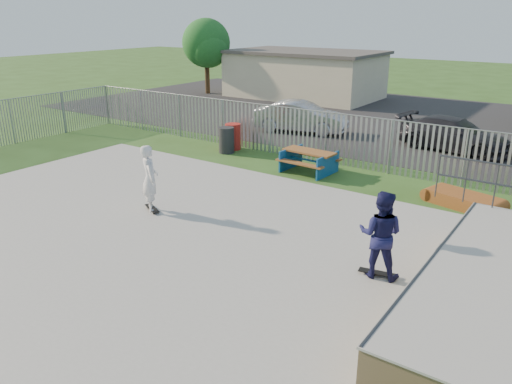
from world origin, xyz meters
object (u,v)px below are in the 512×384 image
Objects in this scene: trash_bin_red at (233,137)px; car_silver at (301,117)px; tree_left at (206,43)px; skater_navy at (380,234)px; funbox at (463,200)px; car_dark at (454,134)px; skater_white at (150,179)px; picnic_table at (309,161)px; trash_bin_grey at (226,140)px.

trash_bin_red is 4.62m from car_silver.
tree_left is 28.51m from skater_navy.
car_dark reaches higher than funbox.
tree_left is (-19.33, 6.63, 2.88)m from car_dark.
funbox is at bearing -137.68° from car_silver.
skater_white is at bearing -10.02° from skater_navy.
skater_white is at bearing -101.24° from picnic_table.
funbox is 0.46× the size of car_dark.
car_dark is 13.64m from skater_white.
trash_bin_red is 0.57× the size of skater_white.
skater_white reaches higher than trash_bin_red.
car_silver reaches higher than car_dark.
trash_bin_red is (-4.34, 1.04, 0.14)m from picnic_table.
car_dark is (-2.07, 6.66, 0.51)m from funbox.
skater_navy reaches higher than car_silver.
picnic_table is 1.04× the size of skater_white.
skater_navy is at bearing -163.99° from car_dark.
trash_bin_grey reaches higher than picnic_table.
picnic_table is 4.23m from trash_bin_grey.
car_silver is at bearing -64.24° from skater_navy.
funbox is 1.96× the size of trash_bin_red.
skater_white reaches higher than picnic_table.
trash_bin_grey is at bearing 158.82° from car_silver.
picnic_table is 8.16m from skater_navy.
tree_left is (-21.40, 13.29, 3.39)m from funbox.
picnic_table is 0.42× the size of car_dark.
tree_left is at bearing -17.97° from skater_white.
funbox is 5.93m from skater_navy.
trash_bin_red is at bearing -45.97° from tree_left.
car_dark is at bearing -93.32° from skater_navy.
picnic_table is at bearing -39.23° from tree_left.
skater_navy is 6.85m from skater_white.
skater_white is (1.97, -11.94, 0.35)m from car_silver.
skater_navy is at bearing -42.33° from tree_left.
picnic_table is at bearing 158.95° from car_dark.
funbox is at bearing -104.87° from skater_navy.
picnic_table is at bearing -169.09° from funbox.
tree_left reaches higher than skater_white.
skater_navy is (-0.40, -5.84, 0.93)m from funbox.
funbox is at bearing -8.23° from trash_bin_red.
car_dark is (7.87, 5.22, 0.16)m from trash_bin_red.
funbox is 9.86m from trash_bin_grey.
trash_bin_grey is 0.20× the size of tree_left.
trash_bin_red is at bearing 131.97° from car_dark.
car_silver reaches higher than trash_bin_grey.
car_silver is 12.11m from skater_white.
car_dark is (3.54, 6.26, 0.30)m from picnic_table.
trash_bin_red is (-9.95, 1.44, 0.36)m from funbox.
skater_navy is at bearing -46.85° from picnic_table.
tree_left is at bearing 134.03° from trash_bin_red.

